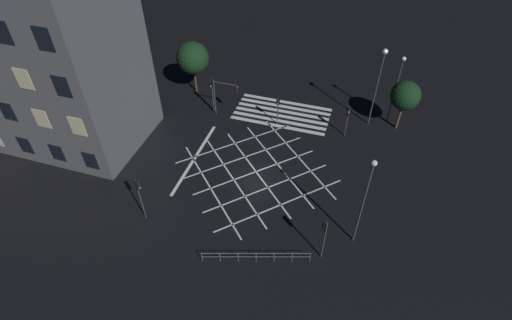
% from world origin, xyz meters
% --- Properties ---
extents(ground_plane, '(200.00, 200.00, 0.00)m').
position_xyz_m(ground_plane, '(0.00, 0.00, 0.00)').
color(ground_plane, black).
extents(road_markings, '(15.52, 19.84, 0.01)m').
position_xyz_m(road_markings, '(0.37, -5.73, 0.00)').
color(road_markings, silver).
rests_on(road_markings, ground_plane).
extents(traffic_light_median_south, '(0.36, 0.39, 3.50)m').
position_xyz_m(traffic_light_median_south, '(0.02, -7.57, 2.51)').
color(traffic_light_median_south, '#424244').
rests_on(traffic_light_median_south, ground_plane).
extents(traffic_light_se_cross, '(0.36, 0.39, 4.10)m').
position_xyz_m(traffic_light_se_cross, '(7.37, -7.78, 2.93)').
color(traffic_light_se_cross, '#424244').
rests_on(traffic_light_se_cross, ground_plane).
extents(traffic_light_nw_main, '(0.39, 0.36, 4.14)m').
position_xyz_m(traffic_light_nw_main, '(-7.43, 7.33, 2.96)').
color(traffic_light_nw_main, '#424244').
rests_on(traffic_light_nw_main, ground_plane).
extents(traffic_light_se_main, '(2.76, 0.36, 4.24)m').
position_xyz_m(traffic_light_se_main, '(5.55, -7.38, 3.13)').
color(traffic_light_se_main, '#424244').
rests_on(traffic_light_se_main, ground_plane).
extents(traffic_light_ne_main, '(0.39, 0.36, 4.52)m').
position_xyz_m(traffic_light_ne_main, '(7.05, 7.97, 3.21)').
color(traffic_light_ne_main, '#424244').
rests_on(traffic_light_ne_main, ground_plane).
extents(traffic_light_sw_cross, '(0.36, 0.39, 3.60)m').
position_xyz_m(traffic_light_sw_cross, '(-7.12, -7.77, 2.58)').
color(traffic_light_sw_cross, '#424244').
rests_on(traffic_light_sw_cross, ground_plane).
extents(street_lamp_east, '(0.43, 0.43, 8.60)m').
position_xyz_m(street_lamp_east, '(-9.66, 5.05, 5.52)').
color(street_lamp_east, '#424244').
rests_on(street_lamp_east, ground_plane).
extents(street_lamp_west, '(0.55, 0.55, 8.68)m').
position_xyz_m(street_lamp_west, '(-9.25, -10.60, 6.27)').
color(street_lamp_west, '#424244').
rests_on(street_lamp_west, ground_plane).
extents(street_lamp_far, '(0.44, 0.44, 7.62)m').
position_xyz_m(street_lamp_far, '(-11.13, -11.69, 5.02)').
color(street_lamp_far, '#424244').
rests_on(street_lamp_far, ground_plane).
extents(street_tree_near, '(2.97, 2.97, 5.50)m').
position_xyz_m(street_tree_near, '(-12.13, -10.79, 3.99)').
color(street_tree_near, brown).
rests_on(street_tree_near, ground_plane).
extents(street_tree_far, '(3.61, 3.61, 6.16)m').
position_xyz_m(street_tree_far, '(10.79, -10.87, 4.34)').
color(street_tree_far, brown).
rests_on(street_tree_far, ground_plane).
extents(pedestrian_railing, '(7.80, 2.48, 1.05)m').
position_xyz_m(pedestrian_railing, '(-2.89, 9.22, 0.67)').
color(pedestrian_railing, gray).
rests_on(pedestrian_railing, ground_plane).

